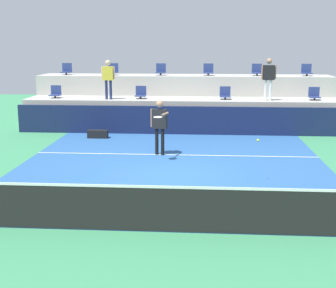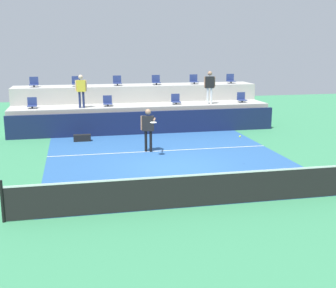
{
  "view_description": "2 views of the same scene",
  "coord_description": "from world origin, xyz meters",
  "px_view_note": "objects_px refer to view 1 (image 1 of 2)",
  "views": [
    {
      "loc": [
        0.85,
        -12.53,
        3.52
      ],
      "look_at": [
        -0.02,
        -0.6,
        0.99
      ],
      "focal_mm": 51.31,
      "sensor_mm": 36.0,
      "label": 1
    },
    {
      "loc": [
        -3.39,
        -14.74,
        4.27
      ],
      "look_at": [
        -0.28,
        -0.29,
        0.91
      ],
      "focal_mm": 47.14,
      "sensor_mm": 36.0,
      "label": 2
    }
  ],
  "objects_px": {
    "stadium_chair_lower_right": "(225,94)",
    "tennis_player": "(160,122)",
    "stadium_chair_lower_far_right": "(314,95)",
    "tennis_ball": "(258,140)",
    "stadium_chair_upper_mid_left": "(161,70)",
    "stadium_chair_upper_far_left": "(67,70)",
    "stadium_chair_upper_right": "(257,71)",
    "equipment_bag": "(98,134)",
    "stadium_chair_lower_far_left": "(55,93)",
    "stadium_chair_lower_left": "(141,93)",
    "stadium_chair_upper_mid_right": "(208,71)",
    "spectator_in_white": "(269,75)",
    "stadium_chair_upper_left": "(113,70)",
    "stadium_chair_upper_far_right": "(307,71)",
    "spectator_leaning_on_rail": "(108,76)"
  },
  "relations": [
    {
      "from": "stadium_chair_lower_right",
      "to": "tennis_player",
      "type": "bearing_deg",
      "value": -114.95
    },
    {
      "from": "stadium_chair_lower_far_right",
      "to": "tennis_ball",
      "type": "xyz_separation_m",
      "value": [
        -3.09,
        -7.75,
        -0.36
      ]
    },
    {
      "from": "stadium_chair_upper_mid_left",
      "to": "tennis_player",
      "type": "relative_size",
      "value": 0.3
    },
    {
      "from": "stadium_chair_upper_far_left",
      "to": "stadium_chair_upper_right",
      "type": "bearing_deg",
      "value": 0.0
    },
    {
      "from": "stadium_chair_upper_far_left",
      "to": "equipment_bag",
      "type": "relative_size",
      "value": 0.68
    },
    {
      "from": "stadium_chair_lower_right",
      "to": "stadium_chair_lower_far_left",
      "type": "bearing_deg",
      "value": 180.0
    },
    {
      "from": "stadium_chair_lower_left",
      "to": "stadium_chair_upper_mid_right",
      "type": "relative_size",
      "value": 1.0
    },
    {
      "from": "stadium_chair_lower_far_left",
      "to": "stadium_chair_upper_mid_right",
      "type": "distance_m",
      "value": 6.71
    },
    {
      "from": "stadium_chair_upper_right",
      "to": "equipment_bag",
      "type": "distance_m",
      "value": 7.79
    },
    {
      "from": "stadium_chair_lower_left",
      "to": "tennis_player",
      "type": "height_order",
      "value": "stadium_chair_lower_left"
    },
    {
      "from": "stadium_chair_lower_far_right",
      "to": "spectator_in_white",
      "type": "height_order",
      "value": "spectator_in_white"
    },
    {
      "from": "stadium_chair_lower_far_left",
      "to": "equipment_bag",
      "type": "relative_size",
      "value": 0.68
    },
    {
      "from": "stadium_chair_upper_left",
      "to": "stadium_chair_upper_far_right",
      "type": "height_order",
      "value": "same"
    },
    {
      "from": "stadium_chair_lower_left",
      "to": "tennis_ball",
      "type": "xyz_separation_m",
      "value": [
        3.98,
        -7.75,
        -0.36
      ]
    },
    {
      "from": "spectator_leaning_on_rail",
      "to": "equipment_bag",
      "type": "xyz_separation_m",
      "value": [
        -0.08,
        -1.86,
        -2.05
      ]
    },
    {
      "from": "stadium_chair_lower_right",
      "to": "tennis_ball",
      "type": "height_order",
      "value": "stadium_chair_lower_right"
    },
    {
      "from": "stadium_chair_lower_left",
      "to": "stadium_chair_upper_mid_left",
      "type": "height_order",
      "value": "stadium_chair_upper_mid_left"
    },
    {
      "from": "stadium_chair_upper_left",
      "to": "stadium_chair_lower_far_right",
      "type": "bearing_deg",
      "value": -11.89
    },
    {
      "from": "spectator_leaning_on_rail",
      "to": "stadium_chair_upper_right",
      "type": "bearing_deg",
      "value": 19.38
    },
    {
      "from": "spectator_leaning_on_rail",
      "to": "spectator_in_white",
      "type": "bearing_deg",
      "value": 0.0
    },
    {
      "from": "stadium_chair_lower_far_right",
      "to": "equipment_bag",
      "type": "relative_size",
      "value": 0.68
    },
    {
      "from": "stadium_chair_upper_left",
      "to": "stadium_chair_upper_mid_left",
      "type": "height_order",
      "value": "same"
    },
    {
      "from": "tennis_ball",
      "to": "stadium_chair_upper_mid_right",
      "type": "bearing_deg",
      "value": 97.06
    },
    {
      "from": "stadium_chair_lower_right",
      "to": "stadium_chair_upper_right",
      "type": "xyz_separation_m",
      "value": [
        1.45,
        1.8,
        0.85
      ]
    },
    {
      "from": "tennis_ball",
      "to": "equipment_bag",
      "type": "xyz_separation_m",
      "value": [
        -5.34,
        5.51,
        -0.96
      ]
    },
    {
      "from": "stadium_chair_upper_left",
      "to": "equipment_bag",
      "type": "bearing_deg",
      "value": -88.31
    },
    {
      "from": "stadium_chair_lower_far_left",
      "to": "stadium_chair_upper_mid_left",
      "type": "relative_size",
      "value": 1.0
    },
    {
      "from": "stadium_chair_lower_left",
      "to": "stadium_chair_lower_far_right",
      "type": "height_order",
      "value": "same"
    },
    {
      "from": "stadium_chair_upper_far_left",
      "to": "stadium_chair_upper_far_right",
      "type": "bearing_deg",
      "value": 0.0
    },
    {
      "from": "stadium_chair_lower_left",
      "to": "spectator_leaning_on_rail",
      "type": "distance_m",
      "value": 1.52
    },
    {
      "from": "stadium_chair_lower_left",
      "to": "stadium_chair_lower_far_right",
      "type": "bearing_deg",
      "value": 0.0
    },
    {
      "from": "tennis_player",
      "to": "equipment_bag",
      "type": "bearing_deg",
      "value": 134.53
    },
    {
      "from": "stadium_chair_lower_right",
      "to": "tennis_ball",
      "type": "xyz_separation_m",
      "value": [
        0.5,
        -7.75,
        -0.36
      ]
    },
    {
      "from": "stadium_chair_lower_far_left",
      "to": "stadium_chair_lower_far_right",
      "type": "bearing_deg",
      "value": 0.0
    },
    {
      "from": "stadium_chair_lower_right",
      "to": "stadium_chair_upper_far_left",
      "type": "height_order",
      "value": "stadium_chair_upper_far_left"
    },
    {
      "from": "spectator_in_white",
      "to": "tennis_ball",
      "type": "distance_m",
      "value": 7.55
    },
    {
      "from": "stadium_chair_upper_mid_right",
      "to": "spectator_in_white",
      "type": "height_order",
      "value": "spectator_in_white"
    },
    {
      "from": "stadium_chair_upper_left",
      "to": "stadium_chair_upper_mid_right",
      "type": "distance_m",
      "value": 4.28
    },
    {
      "from": "stadium_chair_lower_left",
      "to": "stadium_chair_upper_far_left",
      "type": "height_order",
      "value": "stadium_chair_upper_far_left"
    },
    {
      "from": "stadium_chair_upper_left",
      "to": "stadium_chair_upper_far_right",
      "type": "xyz_separation_m",
      "value": [
        8.57,
        0.0,
        0.0
      ]
    },
    {
      "from": "stadium_chair_lower_far_left",
      "to": "tennis_ball",
      "type": "xyz_separation_m",
      "value": [
        7.6,
        -7.75,
        -0.36
      ]
    },
    {
      "from": "stadium_chair_upper_far_right",
      "to": "tennis_player",
      "type": "distance_m",
      "value": 8.97
    },
    {
      "from": "stadium_chair_upper_mid_right",
      "to": "stadium_chair_upper_right",
      "type": "bearing_deg",
      "value": 0.0
    },
    {
      "from": "stadium_chair_upper_left",
      "to": "tennis_player",
      "type": "bearing_deg",
      "value": -67.96
    },
    {
      "from": "tennis_player",
      "to": "tennis_ball",
      "type": "relative_size",
      "value": 25.75
    },
    {
      "from": "stadium_chair_lower_far_right",
      "to": "stadium_chair_upper_mid_right",
      "type": "bearing_deg",
      "value": 157.15
    },
    {
      "from": "stadium_chair_lower_far_right",
      "to": "stadium_chair_upper_right",
      "type": "xyz_separation_m",
      "value": [
        -2.14,
        1.8,
        0.85
      ]
    },
    {
      "from": "stadium_chair_lower_right",
      "to": "stadium_chair_lower_far_right",
      "type": "distance_m",
      "value": 3.59
    },
    {
      "from": "stadium_chair_upper_mid_left",
      "to": "tennis_ball",
      "type": "bearing_deg",
      "value": -70.93
    },
    {
      "from": "stadium_chair_upper_far_right",
      "to": "tennis_ball",
      "type": "height_order",
      "value": "stadium_chair_upper_far_right"
    }
  ]
}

